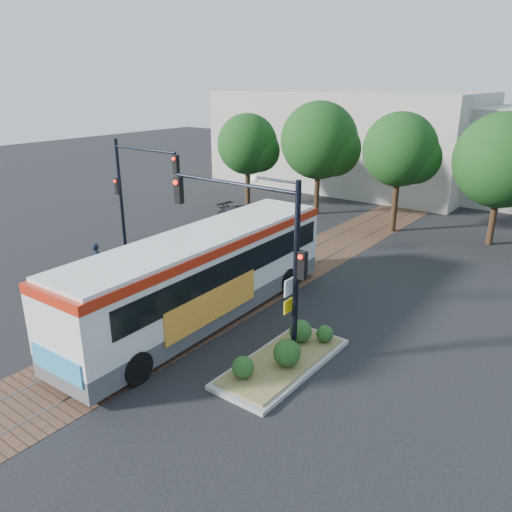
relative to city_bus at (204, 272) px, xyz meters
The scene contains 10 objects.
ground 1.98m from the city_bus, 167.42° to the right, with size 120.00×120.00×0.00m, color black.
trackbed 4.39m from the city_bus, 95.10° to the left, with size 3.60×40.00×0.02m.
tree_row 16.62m from the city_bus, 86.98° to the left, with size 26.40×5.60×7.67m.
warehouses 28.74m from the city_bus, 91.75° to the left, with size 40.00×13.00×8.00m.
city_bus is the anchor object (origin of this frame).
traffic_island 4.85m from the city_bus, 12.32° to the right, with size 2.20×5.20×1.13m.
signal_pole_main 4.25m from the city_bus, 14.16° to the right, with size 5.49×0.46×6.00m.
signal_pole_left 9.75m from the city_bus, 155.80° to the left, with size 4.99×0.34×6.00m.
officer 6.90m from the city_bus, behind, with size 0.64×0.42×1.76m, color black.
parked_car 13.94m from the city_bus, 122.25° to the left, with size 1.57×3.85×1.12m, color black.
Camera 1 is at (12.82, -13.01, 8.99)m, focal length 35.00 mm.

